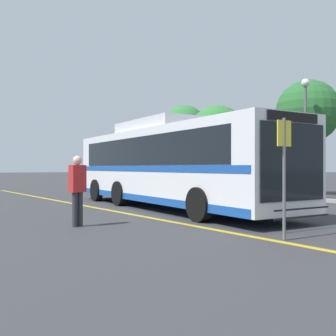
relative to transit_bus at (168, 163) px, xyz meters
name	(u,v)px	position (x,y,z in m)	size (l,w,h in m)	color
ground_plane	(171,207)	(-0.10, 0.22, -1.72)	(220.00, 220.00, 0.00)	#38383A
lane_strip_0	(118,212)	(0.02, -2.20, -1.72)	(0.20, 32.18, 0.01)	gold
curb_strip	(285,197)	(0.02, 7.24, -1.65)	(40.18, 0.36, 0.15)	#99999E
transit_bus	(168,163)	(0.00, 0.00, 0.00)	(12.66, 3.75, 3.43)	silver
parked_car_0	(133,178)	(-12.18, 5.86, -0.95)	(4.36, 1.96, 1.51)	black
parked_car_1	(181,180)	(-7.16, 6.36, -0.96)	(4.22, 1.96, 1.49)	#335B33
parked_car_2	(249,185)	(-1.47, 6.24, -1.05)	(4.96, 2.00, 1.29)	#4C3823
pedestrian_0	(78,186)	(2.39, -4.75, -0.64)	(0.30, 0.46, 1.88)	#2D2D33
bus_stop_sign	(284,163)	(6.89, -2.01, -0.07)	(0.07, 0.40, 2.63)	#59595E
street_lamp	(305,119)	(0.56, 8.11, 2.24)	(0.41, 0.41, 5.98)	#59595E
tree_0	(308,112)	(-0.74, 10.27, 2.93)	(3.51, 3.51, 6.42)	#513823
tree_1	(185,127)	(-13.97, 12.20, 3.31)	(3.66, 3.66, 6.88)	#513823
tree_2	(217,135)	(-6.77, 9.13, 2.01)	(3.86, 3.86, 5.67)	#513823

